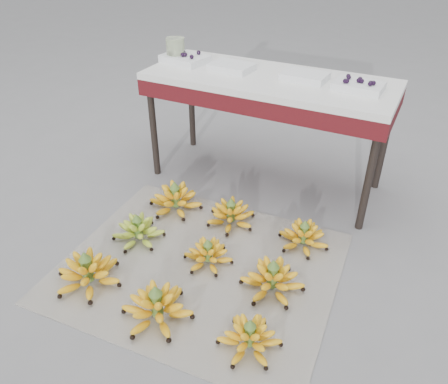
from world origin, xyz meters
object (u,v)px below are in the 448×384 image
at_px(bunch_back_center, 231,215).
at_px(vendor_table, 269,90).
at_px(newspaper_mat, 200,267).
at_px(tray_far_right, 359,86).
at_px(bunch_back_left, 175,199).
at_px(bunch_back_right, 303,237).
at_px(bunch_front_right, 250,338).
at_px(bunch_mid_right, 272,279).
at_px(glass_jar, 176,50).
at_px(bunch_mid_left, 138,231).
at_px(tray_far_left, 185,59).
at_px(bunch_mid_center, 208,254).
at_px(tray_right, 305,76).
at_px(bunch_front_left, 88,272).
at_px(tray_left, 232,67).
at_px(bunch_front_center, 157,307).

distance_m(bunch_back_center, vendor_table, 0.73).
xyz_separation_m(newspaper_mat, tray_far_right, (0.44, 0.88, 0.68)).
relative_size(bunch_back_left, vendor_table, 0.24).
bearing_deg(vendor_table, tray_far_right, 0.82).
bearing_deg(bunch_back_right, bunch_front_right, -79.39).
xyz_separation_m(bunch_mid_right, glass_jar, (-1.00, 0.88, 0.66)).
bearing_deg(bunch_mid_left, tray_far_right, 35.04).
distance_m(vendor_table, tray_far_left, 0.55).
bearing_deg(tray_far_right, bunch_mid_center, -116.61).
bearing_deg(bunch_mid_right, bunch_back_center, 139.10).
height_order(bunch_mid_center, tray_right, tray_right).
bearing_deg(glass_jar, bunch_mid_left, -72.81).
bearing_deg(bunch_front_right, bunch_mid_left, 155.14).
xyz_separation_m(vendor_table, tray_right, (0.19, 0.04, 0.09)).
distance_m(bunch_front_left, tray_far_left, 1.37).
distance_m(bunch_back_left, tray_far_right, 1.13).
relative_size(bunch_front_left, tray_left, 1.42).
relative_size(bunch_front_right, bunch_back_left, 0.76).
xyz_separation_m(bunch_mid_right, vendor_table, (-0.39, 0.86, 0.52)).
relative_size(tray_far_right, glass_jar, 1.83).
relative_size(bunch_back_center, tray_right, 1.41).
bearing_deg(bunch_mid_right, newspaper_mat, -174.67).
relative_size(newspaper_mat, tray_right, 5.16).
bearing_deg(bunch_front_center, bunch_back_right, 54.70).
distance_m(bunch_front_center, tray_right, 1.41).
bearing_deg(tray_right, bunch_back_center, -107.52).
bearing_deg(bunch_back_left, bunch_mid_center, -47.50).
height_order(tray_far_left, tray_far_right, tray_far_left).
height_order(bunch_mid_left, bunch_mid_right, bunch_mid_right).
xyz_separation_m(bunch_back_left, bunch_back_center, (0.34, 0.02, -0.01)).
bearing_deg(tray_far_right, bunch_front_left, -124.85).
xyz_separation_m(bunch_back_center, bunch_back_right, (0.40, -0.00, -0.00)).
height_order(bunch_mid_left, bunch_back_center, bunch_back_center).
distance_m(bunch_front_left, bunch_front_center, 0.39).
xyz_separation_m(bunch_front_center, tray_left, (-0.26, 1.23, 0.61)).
height_order(bunch_mid_center, tray_left, tray_left).
bearing_deg(vendor_table, bunch_mid_right, -65.58).
height_order(bunch_back_right, tray_left, tray_left).
height_order(tray_left, tray_far_right, tray_far_right).
xyz_separation_m(bunch_front_right, bunch_mid_right, (-0.03, 0.32, 0.01)).
distance_m(bunch_mid_left, bunch_back_left, 0.32).
distance_m(bunch_mid_right, bunch_back_left, 0.79).
xyz_separation_m(bunch_front_center, bunch_back_right, (0.39, 0.72, -0.01)).
bearing_deg(tray_far_left, bunch_back_center, -42.98).
relative_size(bunch_back_left, tray_far_right, 1.32).
bearing_deg(bunch_back_left, tray_left, 73.08).
height_order(bunch_front_right, tray_far_left, tray_far_left).
bearing_deg(glass_jar, bunch_back_center, -39.87).
height_order(bunch_mid_left, tray_far_left, tray_far_left).
relative_size(bunch_front_center, bunch_mid_left, 1.08).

